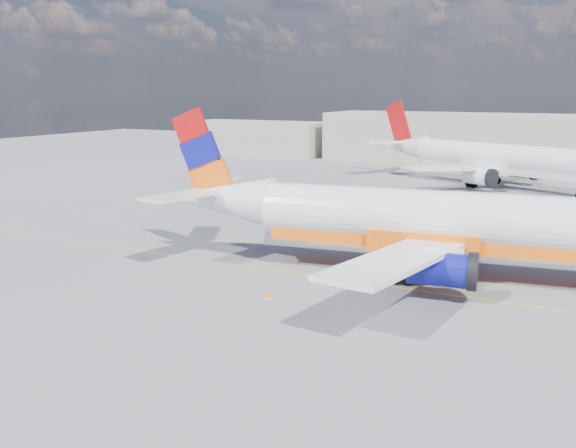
% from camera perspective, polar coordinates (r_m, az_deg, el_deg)
% --- Properties ---
extents(ground, '(240.00, 240.00, 0.00)m').
position_cam_1_polar(ground, '(39.02, 2.38, -5.99)').
color(ground, slate).
rests_on(ground, ground).
extents(taxi_line, '(70.00, 0.15, 0.01)m').
position_cam_1_polar(taxi_line, '(41.64, 4.12, -4.85)').
color(taxi_line, yellow).
rests_on(taxi_line, ground).
extents(terminal_main, '(70.00, 14.00, 8.00)m').
position_cam_1_polar(terminal_main, '(109.54, 21.74, 6.89)').
color(terminal_main, '#ADA495').
rests_on(terminal_main, ground).
extents(terminal_annex, '(26.00, 10.00, 6.00)m').
position_cam_1_polar(terminal_annex, '(122.16, -2.64, 7.68)').
color(terminal_annex, '#ADA495').
rests_on(terminal_annex, ground).
extents(main_jet, '(35.78, 28.01, 10.83)m').
position_cam_1_polar(main_jet, '(42.35, 12.13, 0.23)').
color(main_jet, white).
rests_on(main_jet, ground).
extents(second_jet, '(33.83, 25.47, 10.44)m').
position_cam_1_polar(second_jet, '(84.15, 17.64, 5.55)').
color(second_jet, white).
rests_on(second_jet, ground).
extents(traffic_cone, '(0.41, 0.41, 0.57)m').
position_cam_1_polar(traffic_cone, '(37.63, -1.87, -6.23)').
color(traffic_cone, white).
rests_on(traffic_cone, ground).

